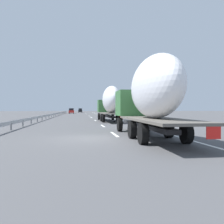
{
  "coord_description": "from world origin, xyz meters",
  "views": [
    {
      "loc": [
        -14.06,
        0.56,
        1.72
      ],
      "look_at": [
        15.94,
        -3.54,
        1.32
      ],
      "focal_mm": 38.6,
      "sensor_mm": 36.0,
      "label": 1
    }
  ],
  "objects_px": {
    "car_black_suv": "(80,111)",
    "car_red_compact": "(71,111)",
    "truck_trailing": "(150,94)",
    "road_sign": "(113,106)",
    "truck_lead": "(110,102)"
  },
  "relations": [
    {
      "from": "car_black_suv",
      "to": "car_red_compact",
      "type": "bearing_deg",
      "value": 171.03
    },
    {
      "from": "truck_lead",
      "to": "car_red_compact",
      "type": "height_order",
      "value": "truck_lead"
    },
    {
      "from": "truck_trailing",
      "to": "road_sign",
      "type": "distance_m",
      "value": 38.19
    },
    {
      "from": "truck_lead",
      "to": "car_black_suv",
      "type": "bearing_deg",
      "value": 2.77
    },
    {
      "from": "truck_lead",
      "to": "car_red_compact",
      "type": "relative_size",
      "value": 3.24
    },
    {
      "from": "car_black_suv",
      "to": "road_sign",
      "type": "bearing_deg",
      "value": -173.16
    },
    {
      "from": "truck_lead",
      "to": "road_sign",
      "type": "distance_m",
      "value": 19.81
    },
    {
      "from": "car_red_compact",
      "to": "road_sign",
      "type": "relative_size",
      "value": 1.22
    },
    {
      "from": "truck_trailing",
      "to": "road_sign",
      "type": "height_order",
      "value": "truck_trailing"
    },
    {
      "from": "truck_lead",
      "to": "road_sign",
      "type": "height_order",
      "value": "truck_lead"
    },
    {
      "from": "car_red_compact",
      "to": "car_black_suv",
      "type": "distance_m",
      "value": 20.92
    },
    {
      "from": "truck_trailing",
      "to": "car_black_suv",
      "type": "relative_size",
      "value": 2.96
    },
    {
      "from": "truck_lead",
      "to": "car_black_suv",
      "type": "relative_size",
      "value": 3.24
    },
    {
      "from": "truck_lead",
      "to": "car_black_suv",
      "type": "distance_m",
      "value": 76.21
    },
    {
      "from": "truck_lead",
      "to": "car_black_suv",
      "type": "height_order",
      "value": "truck_lead"
    }
  ]
}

